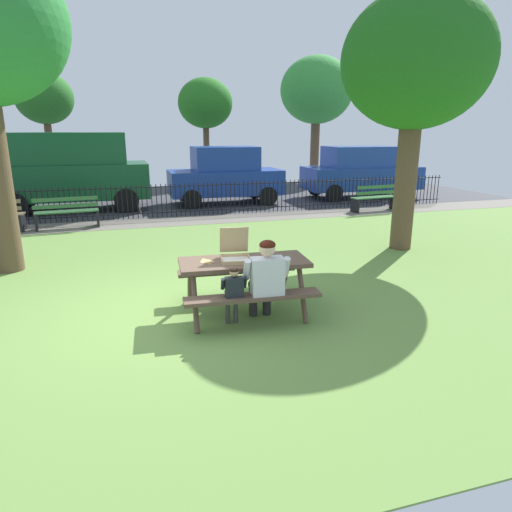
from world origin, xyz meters
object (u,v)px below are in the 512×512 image
(parked_car_center, at_px, (225,175))
(tree_midground_left, at_px, (416,63))
(parked_car_right, at_px, (361,171))
(far_tree_midleft, at_px, (44,99))
(pizza_slice_on_table, at_px, (207,261))
(child_at_table, at_px, (233,291))
(pizza_box_open, at_px, (235,252))
(park_bench_right, at_px, (376,198))
(far_tree_center, at_px, (205,104))
(park_bench_center, at_px, (67,213))
(picnic_table_foreground, at_px, (244,272))
(adult_at_table, at_px, (266,278))
(far_tree_midright, at_px, (317,91))
(parked_car_left, at_px, (72,170))

(parked_car_center, bearing_deg, tree_midground_left, -72.39)
(parked_car_right, distance_m, far_tree_midleft, 13.92)
(pizza_slice_on_table, distance_m, child_at_table, 0.68)
(parked_car_center, bearing_deg, pizza_box_open, -102.00)
(parked_car_center, bearing_deg, park_bench_right, -34.36)
(pizza_box_open, bearing_deg, far_tree_center, 80.77)
(park_bench_center, xyz_separation_m, park_bench_right, (9.25, 0.00, 0.00))
(park_bench_right, bearing_deg, parked_car_center, 145.64)
(child_at_table, xyz_separation_m, far_tree_center, (2.86, 17.15, 3.22))
(picnic_table_foreground, distance_m, adult_at_table, 0.54)
(parked_car_right, xyz_separation_m, far_tree_midright, (1.05, 6.84, 3.45))
(parked_car_right, bearing_deg, parked_car_left, -180.00)
(parked_car_right, height_order, far_tree_center, far_tree_center)
(parked_car_left, relative_size, far_tree_center, 0.95)
(adult_at_table, relative_size, tree_midground_left, 0.23)
(pizza_slice_on_table, bearing_deg, parked_car_center, 75.75)
(picnic_table_foreground, xyz_separation_m, parked_car_left, (-3.05, 9.80, 0.71))
(picnic_table_foreground, bearing_deg, parked_car_center, 78.70)
(child_at_table, height_order, far_tree_midleft, far_tree_midleft)
(adult_at_table, bearing_deg, child_at_table, 179.70)
(far_tree_center, bearing_deg, pizza_box_open, -99.23)
(parked_car_left, distance_m, far_tree_center, 9.19)
(pizza_slice_on_table, distance_m, park_bench_center, 7.26)
(parked_car_right, bearing_deg, far_tree_midright, 81.26)
(pizza_box_open, xyz_separation_m, far_tree_center, (2.69, 16.57, 2.86))
(child_at_table, xyz_separation_m, far_tree_midleft, (-4.22, 17.15, 3.31))
(far_tree_midright, bearing_deg, far_tree_center, -180.00)
(park_bench_center, xyz_separation_m, far_tree_midright, (11.36, 9.76, 4.03))
(child_at_table, distance_m, tree_midground_left, 6.39)
(far_tree_center, height_order, far_tree_midright, far_tree_midright)
(park_bench_right, bearing_deg, far_tree_center, 110.51)
(parked_car_center, bearing_deg, pizza_slice_on_table, -104.25)
(pizza_slice_on_table, distance_m, far_tree_center, 17.11)
(parked_car_center, relative_size, far_tree_midleft, 0.78)
(park_bench_right, bearing_deg, parked_car_left, 162.53)
(adult_at_table, xyz_separation_m, far_tree_midright, (8.18, 17.15, 3.79))
(far_tree_center, bearing_deg, picnic_table_foreground, -98.82)
(parked_car_center, bearing_deg, parked_car_right, 0.01)
(parked_car_left, bearing_deg, tree_midground_left, -44.82)
(parked_car_right, xyz_separation_m, far_tree_center, (-4.71, 6.84, 2.73))
(pizza_box_open, relative_size, park_bench_right, 0.33)
(tree_midground_left, relative_size, parked_car_center, 1.34)
(parked_car_right, bearing_deg, adult_at_table, -124.66)
(park_bench_right, bearing_deg, far_tree_midleft, 137.72)
(parked_car_right, bearing_deg, pizza_box_open, -127.24)
(far_tree_center, bearing_deg, adult_at_table, -98.05)
(tree_midground_left, height_order, parked_car_left, tree_midground_left)
(child_at_table, bearing_deg, far_tree_midright, 63.31)
(far_tree_midleft, relative_size, far_tree_midright, 0.81)
(parked_car_center, bearing_deg, far_tree_midright, 46.97)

